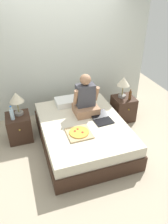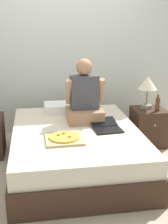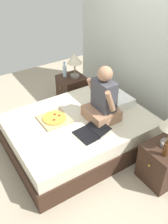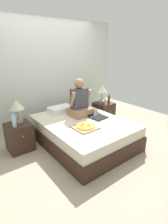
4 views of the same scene
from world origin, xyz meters
The scene contains 12 objects.
ground_plane centered at (0.00, 0.00, 0.00)m, with size 5.84×5.84×0.00m, color tan.
wall_back centered at (0.00, 1.35, 1.25)m, with size 3.84×0.12×2.50m, color silver.
bed centered at (0.00, 0.00, 0.24)m, with size 1.50×1.99×0.49m.
nightstand_left centered at (-1.10, 0.53, 0.26)m, with size 0.44×0.47×0.52m.
lamp_on_left_nightstand centered at (-1.06, 0.58, 0.85)m, with size 0.26×0.26×0.45m.
water_bottle centered at (-1.18, 0.44, 0.64)m, with size 0.07×0.07×0.28m.
nightstand_right centered at (1.10, 0.53, 0.26)m, with size 0.44×0.47×0.52m.
beer_bottle centered at (1.17, 0.43, 0.62)m, with size 0.06×0.06×0.23m.
pillow centered at (-0.07, 0.71, 0.55)m, with size 0.52×0.34×0.12m, color white.
person_seated centered at (0.15, 0.29, 0.77)m, with size 0.47×0.40×0.78m.
laptop centered at (0.35, -0.05, 0.51)m, with size 0.35×0.44×0.07m.
pizza_box centered at (-0.17, -0.30, 0.50)m, with size 0.40×0.40×0.05m.
Camera 3 is at (2.40, -1.47, 2.58)m, focal length 40.00 mm.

